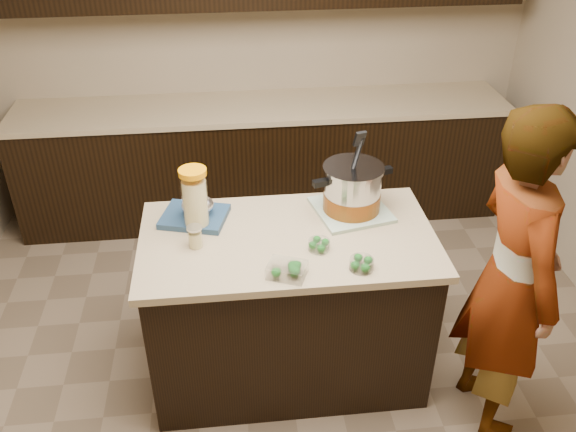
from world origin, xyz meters
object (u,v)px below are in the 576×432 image
at_px(stock_pot, 352,191).
at_px(lemonade_pitcher, 195,202).
at_px(person, 512,281).
at_px(island, 288,306).

xyz_separation_m(stock_pot, lemonade_pitcher, (-0.80, -0.07, 0.03)).
relative_size(stock_pot, person, 0.26).
height_order(stock_pot, lemonade_pitcher, stock_pot).
bearing_deg(lemonade_pitcher, island, -15.54).
height_order(island, stock_pot, stock_pot).
distance_m(stock_pot, person, 0.88).
bearing_deg(stock_pot, island, -165.75).
xyz_separation_m(lemonade_pitcher, person, (1.42, -0.53, -0.20)).
bearing_deg(island, stock_pot, 28.88).
distance_m(stock_pot, lemonade_pitcher, 0.80).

